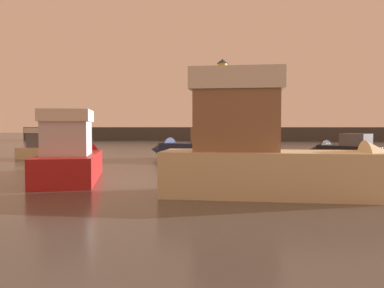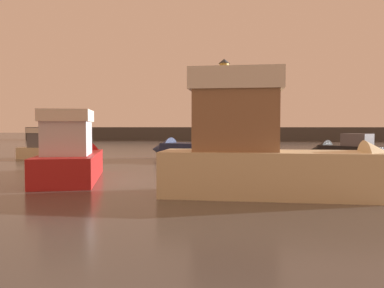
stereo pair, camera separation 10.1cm
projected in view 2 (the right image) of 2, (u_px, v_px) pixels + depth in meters
The scene contains 9 objects.
ground_plane at pixel (235, 154), 34.65m from camera, with size 220.00×220.00×0.00m, color #4C4742.
breakwater at pixel (239, 134), 67.68m from camera, with size 76.49×5.03×2.30m, color #423F3D.
lighthouse at pixel (224, 95), 67.72m from camera, with size 2.15×2.15×11.84m.
motorboat_0 at pixel (343, 150), 29.67m from camera, with size 5.41×5.37×2.17m.
motorboat_2 at pixel (74, 157), 18.39m from camera, with size 4.45×8.23×3.58m.
motorboat_3 at pixel (62, 149), 28.66m from camera, with size 6.42×2.33×2.72m.
motorboat_4 at pixel (191, 149), 28.42m from camera, with size 7.39×4.60×2.60m.
motorboat_5 at pixel (283, 156), 13.31m from camera, with size 8.87×2.34×4.63m.
mooring_buoy at pixel (360, 157), 24.64m from camera, with size 0.94×0.94×0.94m, color #EA5919.
Camera 2 is at (0.74, -1.39, 2.40)m, focal length 36.47 mm.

